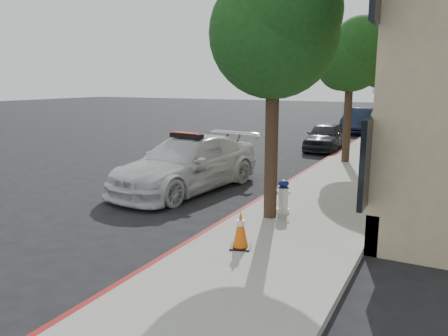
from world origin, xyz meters
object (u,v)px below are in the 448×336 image
object	(u,v)px
parked_car_mid	(325,136)
traffic_cone	(241,230)
parked_car_far	(358,120)
police_car	(187,164)
fire_hydrant	(283,197)

from	to	relation	value
parked_car_mid	traffic_cone	distance (m)	13.63
parked_car_mid	parked_car_far	world-z (taller)	parked_car_far
traffic_cone	police_car	bearing A→B (deg)	133.04
parked_car_mid	fire_hydrant	world-z (taller)	parked_car_mid
police_car	traffic_cone	xyz separation A→B (m)	(3.64, -3.89, -0.29)
police_car	traffic_cone	world-z (taller)	police_car
traffic_cone	fire_hydrant	bearing A→B (deg)	91.34
police_car	parked_car_far	world-z (taller)	police_car
parked_car_far	traffic_cone	world-z (taller)	parked_car_far
parked_car_mid	fire_hydrant	distance (m)	11.14
parked_car_far	fire_hydrant	world-z (taller)	parked_car_far
police_car	fire_hydrant	bearing A→B (deg)	-13.50
parked_car_mid	fire_hydrant	bearing A→B (deg)	-84.25
parked_car_mid	parked_car_far	distance (m)	8.12
fire_hydrant	traffic_cone	size ratio (longest dim) A/B	1.11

